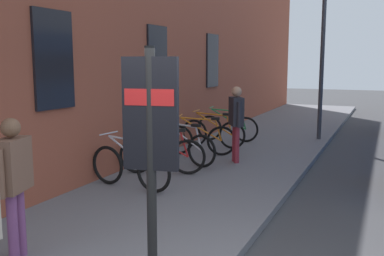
{
  "coord_description": "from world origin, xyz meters",
  "views": [
    {
      "loc": [
        -3.66,
        -1.52,
        2.37
      ],
      "look_at": [
        2.32,
        1.17,
        1.38
      ],
      "focal_mm": 41.21,
      "sensor_mm": 36.0,
      "label": 1
    }
  ],
  "objects": [
    {
      "name": "transit_info_sign",
      "position": [
        0.02,
        0.58,
        1.72
      ],
      "size": [
        0.19,
        0.55,
        2.4
      ],
      "color": "black",
      "rests_on": "sidewalk_pavement"
    },
    {
      "name": "bicycle_leaning_wall",
      "position": [
        6.02,
        2.6,
        0.51
      ],
      "size": [
        0.64,
        1.72,
        0.97
      ],
      "color": "black",
      "rests_on": "sidewalk_pavement"
    },
    {
      "name": "bicycle_under_window",
      "position": [
        4.94,
        2.58,
        0.51
      ],
      "size": [
        0.51,
        1.75,
        0.97
      ],
      "color": "black",
      "rests_on": "sidewalk_pavement"
    },
    {
      "name": "bicycle_end_of_row",
      "position": [
        8.07,
        2.63,
        0.51
      ],
      "size": [
        0.48,
        1.76,
        0.97
      ],
      "color": "black",
      "rests_on": "sidewalk_pavement"
    },
    {
      "name": "ground",
      "position": [
        6.0,
        -1.0,
        0.0
      ],
      "size": [
        60.0,
        60.0,
        0.0
      ],
      "primitive_type": "plane",
      "color": "#38383A"
    },
    {
      "name": "pedestrian_by_facade",
      "position": [
        5.64,
        1.57,
        1.16
      ],
      "size": [
        0.56,
        0.47,
        1.71
      ],
      "color": "maroon",
      "rests_on": "sidewalk_pavement"
    },
    {
      "name": "street_lamp",
      "position": [
        9.52,
        0.3,
        3.39
      ],
      "size": [
        0.28,
        0.28,
        5.57
      ],
      "color": "#333338",
      "rests_on": "sidewalk_pavement"
    },
    {
      "name": "bicycle_by_door",
      "position": [
        4.02,
        2.58,
        0.51
      ],
      "size": [
        0.69,
        1.7,
        0.97
      ],
      "color": "black",
      "rests_on": "sidewalk_pavement"
    },
    {
      "name": "pedestrian_near_bus",
      "position": [
        -0.09,
        2.29,
        1.12
      ],
      "size": [
        0.6,
        0.36,
        1.64
      ],
      "color": "#723F72",
      "rests_on": "sidewalk_pavement"
    },
    {
      "name": "bicycle_mid_rack",
      "position": [
        2.88,
        2.63,
        0.51
      ],
      "size": [
        0.48,
        1.76,
        0.97
      ],
      "color": "black",
      "rests_on": "sidewalk_pavement"
    },
    {
      "name": "sidewalk_pavement",
      "position": [
        8.0,
        1.75,
        0.06
      ],
      "size": [
        24.0,
        3.5,
        0.12
      ],
      "primitive_type": "cube",
      "color": "slate",
      "rests_on": "ground"
    },
    {
      "name": "bicycle_beside_lamp",
      "position": [
        7.03,
        2.66,
        0.51
      ],
      "size": [
        0.48,
        1.77,
        0.97
      ],
      "color": "black",
      "rests_on": "sidewalk_pavement"
    }
  ]
}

